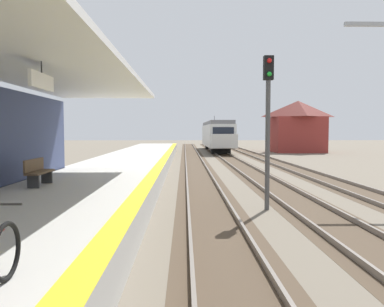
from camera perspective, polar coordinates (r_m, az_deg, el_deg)
The scene contains 8 objects.
station_platform at distance 14.57m, azimuth -15.26°, elevation -5.63°, with size 5.00×80.00×0.91m.
track_pair_nearest_platform at distance 18.17m, azimuth 1.59°, elevation -5.01°, with size 2.34×120.00×0.16m.
track_pair_middle at distance 18.64m, azimuth 12.12°, elevation -4.87°, with size 2.34×120.00×0.16m.
track_pair_far_side at distance 19.70m, azimuth 21.82°, elevation -4.60°, with size 2.34×120.00×0.16m.
approaching_train at distance 50.84m, azimuth 3.65°, elevation 2.80°, with size 2.93×19.60×4.76m.
rail_signal_post at distance 13.35m, azimuth 11.12°, elevation 5.43°, with size 0.32×0.34×5.20m.
platform_bench at distance 13.67m, azimuth -21.74°, elevation -2.43°, with size 0.45×1.60×0.88m.
distant_trackside_house at distance 50.09m, azimuth 15.31°, elevation 4.00°, with size 6.60×5.28×6.40m.
Camera 1 is at (1.03, 2.05, 2.71)m, focal length 36.22 mm.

